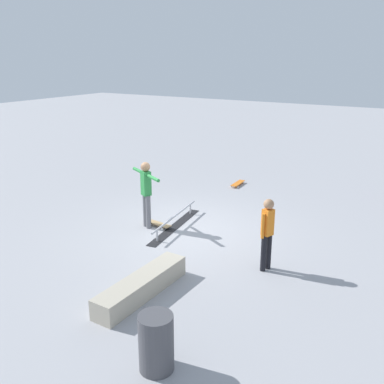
# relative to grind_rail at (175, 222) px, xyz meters

# --- Properties ---
(ground_plane) EXTENTS (60.00, 60.00, 0.00)m
(ground_plane) POSITION_rel_grind_rail_xyz_m (0.09, 0.36, -0.13)
(ground_plane) COLOR #9E9EA3
(grind_rail) EXTENTS (2.62, 0.61, 0.31)m
(grind_rail) POSITION_rel_grind_rail_xyz_m (0.00, 0.00, 0.00)
(grind_rail) COLOR black
(grind_rail) RESTS_ON ground_plane
(skate_ledge) EXTENTS (2.17, 0.50, 0.37)m
(skate_ledge) POSITION_rel_grind_rail_xyz_m (3.04, 1.29, 0.05)
(skate_ledge) COLOR #B2A893
(skate_ledge) RESTS_ON ground_plane
(skater_main) EXTENTS (0.68, 1.24, 1.68)m
(skater_main) POSITION_rel_grind_rail_xyz_m (0.37, -0.59, 0.84)
(skater_main) COLOR slate
(skater_main) RESTS_ON ground_plane
(skateboard_main) EXTENTS (0.34, 0.82, 0.09)m
(skateboard_main) POSITION_rel_grind_rail_xyz_m (0.21, -0.40, -0.06)
(skateboard_main) COLOR tan
(skateboard_main) RESTS_ON ground_plane
(bystander_orange_shirt) EXTENTS (0.34, 0.23, 1.49)m
(bystander_orange_shirt) POSITION_rel_grind_rail_xyz_m (0.97, 2.81, 0.71)
(bystander_orange_shirt) COLOR black
(bystander_orange_shirt) RESTS_ON ground_plane
(loose_skateboard_orange) EXTENTS (0.81, 0.29, 0.09)m
(loose_skateboard_orange) POSITION_rel_grind_rail_xyz_m (-4.12, -0.21, -0.06)
(loose_skateboard_orange) COLOR orange
(loose_skateboard_orange) RESTS_ON ground_plane
(trash_bin) EXTENTS (0.49, 0.49, 0.83)m
(trash_bin) POSITION_rel_grind_rail_xyz_m (4.47, 2.63, 0.28)
(trash_bin) COLOR #47474C
(trash_bin) RESTS_ON ground_plane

